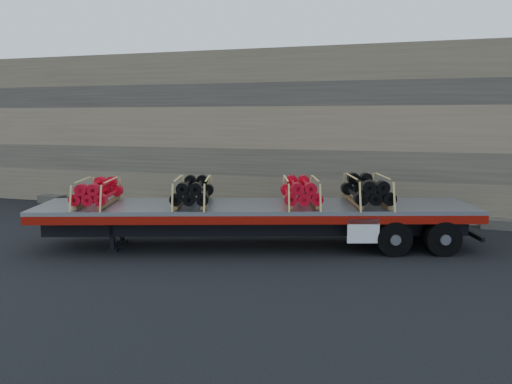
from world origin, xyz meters
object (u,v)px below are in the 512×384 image
at_px(trailer, 256,225).
at_px(bundle_rear, 367,191).
at_px(bundle_midfront, 193,192).
at_px(bundle_front, 98,193).
at_px(bundle_midrear, 300,192).

relative_size(trailer, bundle_rear, 5.63).
xyz_separation_m(trailer, bundle_midfront, (-1.90, -0.61, 1.10)).
height_order(bundle_front, bundle_midfront, bundle_midfront).
bearing_deg(trailer, bundle_midfront, -180.00).
bearing_deg(bundle_midfront, bundle_rear, 0.00).
xyz_separation_m(bundle_midfront, bundle_midrear, (3.26, 1.04, -0.00)).
xyz_separation_m(trailer, bundle_midrear, (1.37, 0.44, 1.09)).
height_order(bundle_front, bundle_midrear, bundle_midrear).
height_order(bundle_midfront, bundle_rear, bundle_rear).
height_order(bundle_front, bundle_rear, bundle_rear).
bearing_deg(bundle_rear, trailer, 180.00).
relative_size(bundle_front, bundle_midrear, 0.95).
height_order(trailer, bundle_front, bundle_front).
xyz_separation_m(bundle_front, bundle_midfront, (2.89, 0.92, 0.02)).
relative_size(bundle_midfront, bundle_rear, 0.94).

